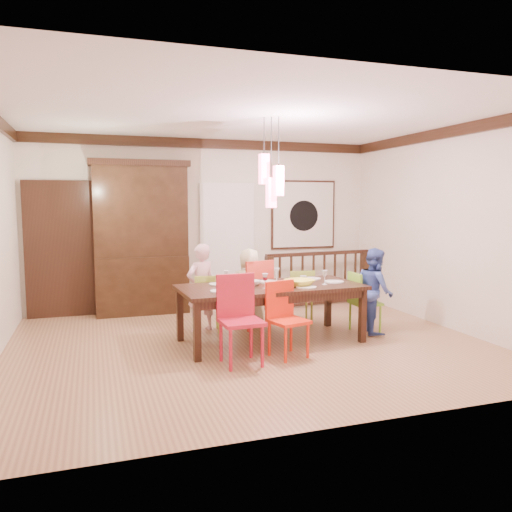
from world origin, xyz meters
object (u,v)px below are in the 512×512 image
object	(u,v)px
person_far_mid	(249,288)
person_end_right	(375,291)
person_far_left	(201,288)
chair_far_left	(207,299)
balustrade	(319,278)
dining_table	(271,291)
chair_end_right	(365,298)
china_hutch	(141,238)

from	to	relation	value
person_far_mid	person_end_right	xyz separation A→B (m)	(1.56, -0.90, 0.02)
person_far_left	person_end_right	xyz separation A→B (m)	(2.30, -0.85, -0.02)
chair_far_left	balustrade	size ratio (longest dim) A/B	0.39
dining_table	person_far_left	xyz separation A→B (m)	(-0.75, 0.82, -0.05)
dining_table	balustrade	xyz separation A→B (m)	(1.59, 1.90, -0.18)
chair_end_right	person_end_right	world-z (taller)	person_end_right
dining_table	chair_end_right	size ratio (longest dim) A/B	2.87
dining_table	person_far_mid	bearing A→B (deg)	88.65
chair_far_left	person_end_right	world-z (taller)	person_end_right
dining_table	person_far_left	world-z (taller)	person_far_left
chair_end_right	person_far_mid	xyz separation A→B (m)	(-1.47, 0.80, 0.09)
chair_far_left	person_far_mid	world-z (taller)	person_far_mid
person_far_left	person_far_mid	distance (m)	0.74
chair_end_right	china_hutch	distance (m)	3.70
person_end_right	chair_end_right	bearing A→B (deg)	56.26
chair_far_left	dining_table	bearing A→B (deg)	138.83
balustrade	person_far_mid	world-z (taller)	person_far_mid
chair_far_left	person_end_right	bearing A→B (deg)	167.79
dining_table	balustrade	world-z (taller)	balustrade
dining_table	chair_end_right	xyz separation A→B (m)	(1.45, 0.07, -0.19)
chair_far_left	person_far_mid	bearing A→B (deg)	-163.79
chair_end_right	balustrade	bearing A→B (deg)	-2.06
balustrade	person_far_mid	size ratio (longest dim) A/B	1.80
balustrade	china_hutch	bearing A→B (deg)	167.64
person_end_right	person_far_left	bearing A→B (deg)	82.19
china_hutch	person_end_right	xyz separation A→B (m)	(2.98, -2.28, -0.65)
dining_table	person_far_left	distance (m)	1.12
china_hutch	person_end_right	distance (m)	3.80
balustrade	dining_table	bearing A→B (deg)	-135.79
chair_end_right	person_end_right	bearing A→B (deg)	-133.75
balustrade	person_far_left	distance (m)	2.59
chair_end_right	person_end_right	size ratio (longest dim) A/B	0.71
person_far_mid	chair_far_left	bearing A→B (deg)	13.15
chair_end_right	china_hutch	xyz separation A→B (m)	(-2.89, 2.18, 0.77)
china_hutch	balustrade	size ratio (longest dim) A/B	1.20
person_far_left	china_hutch	bearing A→B (deg)	-86.03
dining_table	chair_far_left	bearing A→B (deg)	128.50
china_hutch	chair_far_left	bearing A→B (deg)	-62.81
chair_far_left	balustrade	distance (m)	2.54
chair_end_right	person_far_left	bearing A→B (deg)	73.60
chair_end_right	china_hutch	world-z (taller)	china_hutch
person_far_left	person_far_mid	bearing A→B (deg)	162.37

